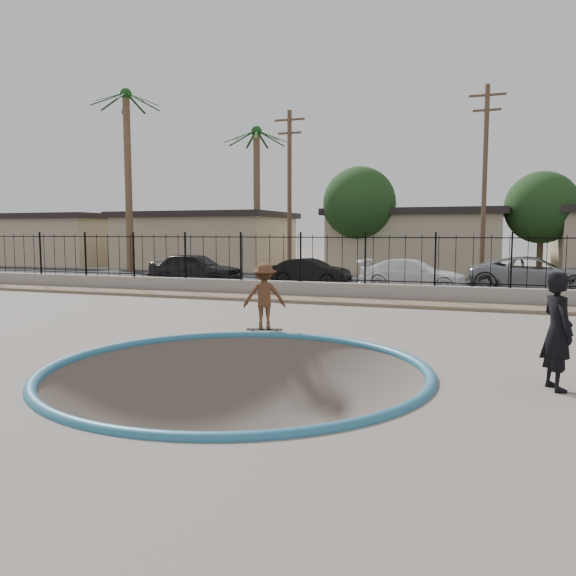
{
  "coord_description": "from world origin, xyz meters",
  "views": [
    {
      "loc": [
        4.18,
        -10.08,
        2.49
      ],
      "look_at": [
        -0.08,
        2.0,
        1.21
      ],
      "focal_mm": 35.0,
      "sensor_mm": 36.0,
      "label": 1
    }
  ],
  "objects_px": {
    "skater": "(264,300)",
    "skateboard": "(264,330)",
    "car_b": "(310,272)",
    "videographer": "(557,331)",
    "car_a": "(195,268)",
    "car_d": "(535,274)",
    "car_c": "(413,275)"
  },
  "relations": [
    {
      "from": "skater",
      "to": "skateboard",
      "type": "height_order",
      "value": "skater"
    },
    {
      "from": "skater",
      "to": "car_b",
      "type": "bearing_deg",
      "value": -99.34
    },
    {
      "from": "videographer",
      "to": "car_a",
      "type": "height_order",
      "value": "videographer"
    },
    {
      "from": "skater",
      "to": "car_d",
      "type": "relative_size",
      "value": 0.31
    },
    {
      "from": "skater",
      "to": "car_c",
      "type": "relative_size",
      "value": 0.36
    },
    {
      "from": "skateboard",
      "to": "car_b",
      "type": "xyz_separation_m",
      "value": [
        -2.58,
        12.21,
        0.59
      ]
    },
    {
      "from": "car_d",
      "to": "car_b",
      "type": "bearing_deg",
      "value": 94.83
    },
    {
      "from": "car_b",
      "to": "car_c",
      "type": "distance_m",
      "value": 4.93
    },
    {
      "from": "skateboard",
      "to": "car_d",
      "type": "bearing_deg",
      "value": 43.84
    },
    {
      "from": "car_a",
      "to": "car_b",
      "type": "xyz_separation_m",
      "value": [
        5.19,
        1.6,
        -0.14
      ]
    },
    {
      "from": "car_a",
      "to": "car_c",
      "type": "height_order",
      "value": "car_a"
    },
    {
      "from": "car_c",
      "to": "car_d",
      "type": "distance_m",
      "value": 4.9
    },
    {
      "from": "videographer",
      "to": "car_b",
      "type": "xyz_separation_m",
      "value": [
        -8.84,
        15.45,
        -0.29
      ]
    },
    {
      "from": "videographer",
      "to": "car_c",
      "type": "distance_m",
      "value": 15.1
    },
    {
      "from": "skater",
      "to": "car_b",
      "type": "distance_m",
      "value": 12.48
    },
    {
      "from": "videographer",
      "to": "car_b",
      "type": "bearing_deg",
      "value": 8.34
    },
    {
      "from": "skateboard",
      "to": "car_b",
      "type": "height_order",
      "value": "car_b"
    },
    {
      "from": "skater",
      "to": "car_d",
      "type": "distance_m",
      "value": 14.12
    },
    {
      "from": "skateboard",
      "to": "car_a",
      "type": "height_order",
      "value": "car_a"
    },
    {
      "from": "car_d",
      "to": "skater",
      "type": "bearing_deg",
      "value": 154.67
    },
    {
      "from": "skateboard",
      "to": "videographer",
      "type": "bearing_deg",
      "value": -43.36
    },
    {
      "from": "videographer",
      "to": "car_b",
      "type": "relative_size",
      "value": 0.5
    },
    {
      "from": "skater",
      "to": "car_c",
      "type": "xyz_separation_m",
      "value": [
        2.27,
        11.32,
        -0.12
      ]
    },
    {
      "from": "skater",
      "to": "car_a",
      "type": "xyz_separation_m",
      "value": [
        -7.76,
        10.61,
        -0.03
      ]
    },
    {
      "from": "car_c",
      "to": "car_d",
      "type": "bearing_deg",
      "value": -74.78
    },
    {
      "from": "car_b",
      "to": "car_d",
      "type": "xyz_separation_m",
      "value": [
        9.67,
        0.0,
        0.11
      ]
    },
    {
      "from": "car_a",
      "to": "videographer",
      "type": "bearing_deg",
      "value": -136.41
    },
    {
      "from": "skateboard",
      "to": "car_d",
      "type": "relative_size",
      "value": 0.18
    },
    {
      "from": "skateboard",
      "to": "car_d",
      "type": "distance_m",
      "value": 14.14
    },
    {
      "from": "skater",
      "to": "car_a",
      "type": "bearing_deg",
      "value": -75.05
    },
    {
      "from": "skater",
      "to": "videographer",
      "type": "bearing_deg",
      "value": 131.39
    },
    {
      "from": "car_a",
      "to": "car_d",
      "type": "relative_size",
      "value": 0.84
    }
  ]
}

